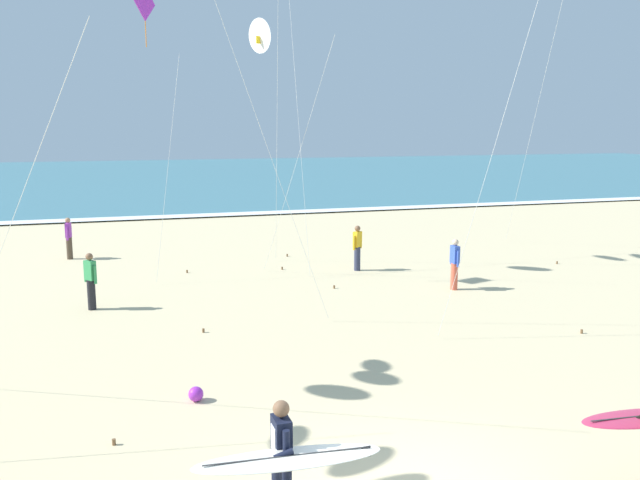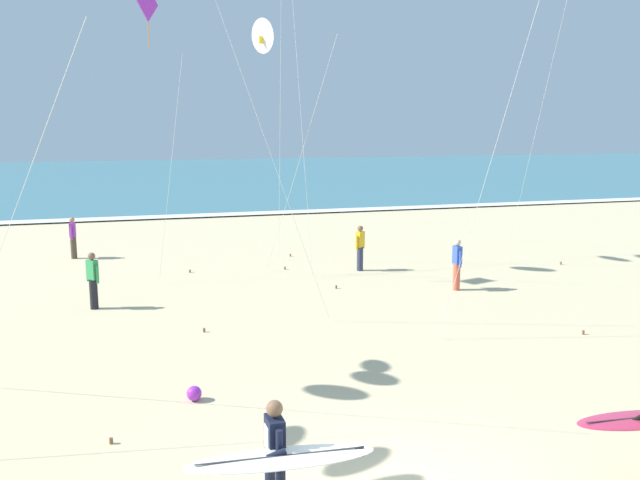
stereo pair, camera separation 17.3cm
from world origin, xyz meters
name	(u,v)px [view 1 (the left image)]	position (x,y,z in m)	size (l,w,h in m)	color
ocean_water	(158,176)	(0.00, 58.90, 0.04)	(160.00, 60.00, 0.08)	teal
shoreline_foam	(190,216)	(0.00, 29.20, 0.09)	(160.00, 1.37, 0.01)	white
surfer_trailing	(286,457)	(-1.84, -0.27, 1.05)	(2.37, 0.95, 1.71)	black
kite_diamond_violet_mid	(146,16)	(-2.60, 13.74, 8.24)	(1.46, 1.91, 9.15)	purple
kite_delta_ivory_distant	(261,37)	(1.07, 14.56, 7.87)	(1.97, 3.60, 8.48)	white
bystander_purple_top	(69,238)	(-5.56, 18.84, 0.81)	(0.22, 0.50, 1.59)	#4C3D2D
bystander_blue_top	(455,264)	(6.15, 10.37, 0.81)	(0.22, 0.50, 1.59)	#D8593F
bystander_green_top	(91,281)	(-4.51, 11.24, 0.81)	(0.35, 0.40, 1.59)	black
bystander_yellow_top	(357,248)	(4.21, 13.81, 0.81)	(0.42, 0.34, 1.59)	#2D334C
beach_ball	(196,394)	(-2.46, 4.17, 0.14)	(0.28, 0.28, 0.28)	purple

